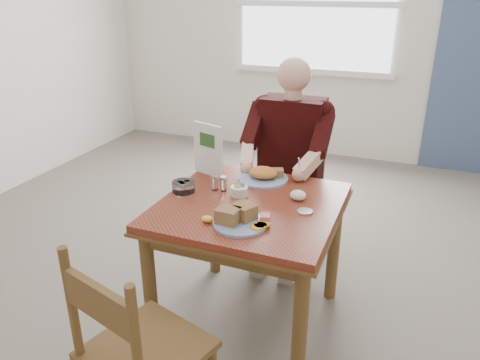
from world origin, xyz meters
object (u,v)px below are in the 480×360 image
at_px(chair_far, 290,191).
at_px(diner, 289,150).
at_px(table, 250,222).
at_px(chair_near, 138,354).
at_px(far_plate, 264,175).
at_px(near_plate, 239,218).

height_order(chair_far, diner, diner).
xyz_separation_m(table, diner, (0.00, 0.71, 0.17)).
height_order(table, chair_near, chair_near).
bearing_deg(diner, table, -90.00).
distance_m(table, far_plate, 0.34).
bearing_deg(chair_far, near_plate, -88.05).
bearing_deg(diner, far_plate, -94.27).
relative_size(chair_near, diner, 0.69).
bearing_deg(near_plate, diner, 92.14).
distance_m(chair_far, chair_near, 1.69).
xyz_separation_m(diner, far_plate, (-0.03, -0.39, -0.03)).
relative_size(chair_far, diner, 0.69).
xyz_separation_m(chair_near, near_plate, (0.16, 0.66, 0.30)).
relative_size(table, diner, 0.66).
xyz_separation_m(chair_near, far_plate, (0.10, 1.20, 0.30)).
xyz_separation_m(chair_far, far_plate, (-0.03, -0.48, 0.30)).
relative_size(chair_near, far_plate, 2.55).
bearing_deg(table, near_plate, -81.45).
relative_size(table, far_plate, 2.47).
distance_m(table, diner, 0.73).
height_order(chair_near, diner, diner).
bearing_deg(near_plate, table, 98.55).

